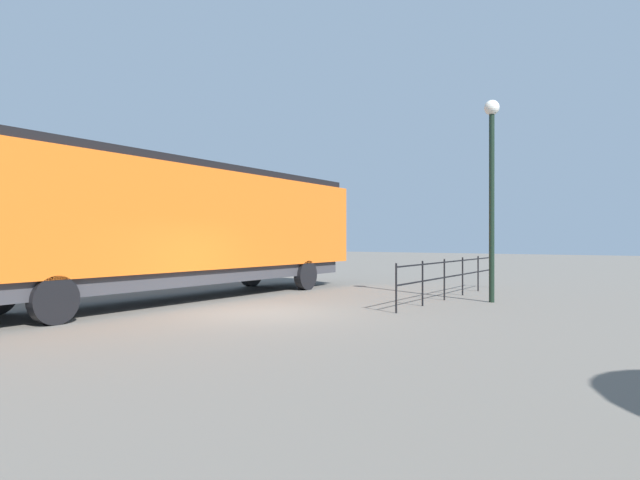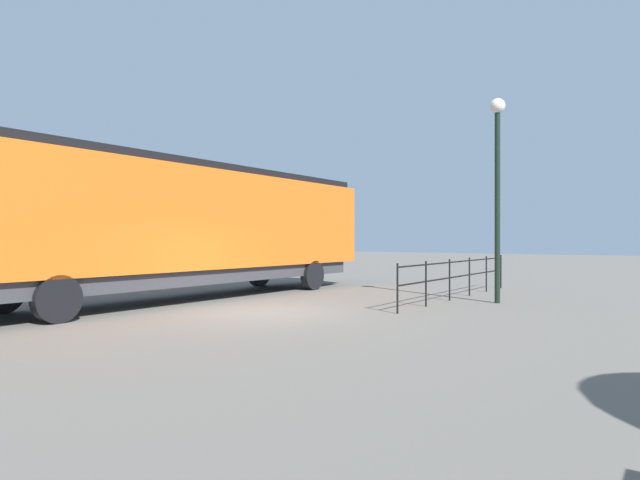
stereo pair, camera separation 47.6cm
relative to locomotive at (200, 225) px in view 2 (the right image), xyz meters
The scene contains 4 objects.
ground_plane 4.83m from the locomotive, 19.22° to the right, with size 120.00×120.00×0.00m, color #666059.
locomotive is the anchor object (origin of this frame).
lamp_post 9.46m from the locomotive, 26.97° to the left, with size 0.45×0.45×6.11m.
platform_fence 8.57m from the locomotive, 34.95° to the left, with size 0.05×8.77×1.29m.
Camera 2 is at (9.21, -10.33, 1.90)m, focal length 29.78 mm.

